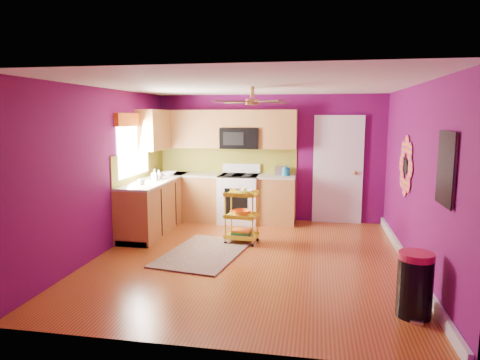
# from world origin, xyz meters

# --- Properties ---
(ground) EXTENTS (5.00, 5.00, 0.00)m
(ground) POSITION_xyz_m (0.00, 0.00, 0.00)
(ground) COLOR brown
(ground) RESTS_ON ground
(room_envelope) EXTENTS (4.54, 5.04, 2.52)m
(room_envelope) POSITION_xyz_m (0.03, 0.00, 1.63)
(room_envelope) COLOR #610B51
(room_envelope) RESTS_ON ground
(lower_cabinets) EXTENTS (2.81, 2.31, 0.94)m
(lower_cabinets) POSITION_xyz_m (-1.35, 1.82, 0.43)
(lower_cabinets) COLOR #965E29
(lower_cabinets) RESTS_ON ground
(electric_range) EXTENTS (0.76, 0.66, 1.13)m
(electric_range) POSITION_xyz_m (-0.55, 2.17, 0.48)
(electric_range) COLOR white
(electric_range) RESTS_ON ground
(upper_cabinetry) EXTENTS (2.80, 2.30, 1.26)m
(upper_cabinetry) POSITION_xyz_m (-1.24, 2.17, 1.80)
(upper_cabinetry) COLOR #965E29
(upper_cabinetry) RESTS_ON ground
(left_window) EXTENTS (0.08, 1.35, 1.08)m
(left_window) POSITION_xyz_m (-2.22, 1.05, 1.74)
(left_window) COLOR white
(left_window) RESTS_ON ground
(panel_door) EXTENTS (0.95, 0.11, 2.15)m
(panel_door) POSITION_xyz_m (1.35, 2.47, 1.02)
(panel_door) COLOR white
(panel_door) RESTS_ON ground
(right_wall_art) EXTENTS (0.04, 2.74, 1.04)m
(right_wall_art) POSITION_xyz_m (2.23, -0.34, 1.44)
(right_wall_art) COLOR black
(right_wall_art) RESTS_ON ground
(ceiling_fan) EXTENTS (1.01, 1.01, 0.26)m
(ceiling_fan) POSITION_xyz_m (0.00, 0.20, 2.29)
(ceiling_fan) COLOR #BF8C3F
(ceiling_fan) RESTS_ON ground
(shag_rug) EXTENTS (1.31, 1.86, 0.02)m
(shag_rug) POSITION_xyz_m (-0.72, 0.11, 0.01)
(shag_rug) COLOR black
(shag_rug) RESTS_ON ground
(rolling_cart) EXTENTS (0.55, 0.43, 0.93)m
(rolling_cart) POSITION_xyz_m (-0.25, 0.76, 0.48)
(rolling_cart) COLOR yellow
(rolling_cart) RESTS_ON ground
(trash_can) EXTENTS (0.45, 0.45, 0.69)m
(trash_can) POSITION_xyz_m (1.97, -1.50, 0.34)
(trash_can) COLOR black
(trash_can) RESTS_ON ground
(teal_kettle) EXTENTS (0.18, 0.18, 0.21)m
(teal_kettle) POSITION_xyz_m (0.35, 2.25, 1.02)
(teal_kettle) COLOR #14739C
(teal_kettle) RESTS_ON lower_cabinets
(toaster) EXTENTS (0.22, 0.15, 0.18)m
(toaster) POSITION_xyz_m (0.26, 2.26, 1.03)
(toaster) COLOR beige
(toaster) RESTS_ON lower_cabinets
(soap_bottle_a) EXTENTS (0.09, 0.10, 0.21)m
(soap_bottle_a) POSITION_xyz_m (-1.90, 1.18, 1.05)
(soap_bottle_a) COLOR #EA3F72
(soap_bottle_a) RESTS_ON lower_cabinets
(soap_bottle_b) EXTENTS (0.13, 0.13, 0.16)m
(soap_bottle_b) POSITION_xyz_m (-1.89, 1.37, 1.02)
(soap_bottle_b) COLOR white
(soap_bottle_b) RESTS_ON lower_cabinets
(counter_dish) EXTENTS (0.27, 0.27, 0.07)m
(counter_dish) POSITION_xyz_m (-1.89, 1.90, 0.97)
(counter_dish) COLOR white
(counter_dish) RESTS_ON lower_cabinets
(counter_cup) EXTENTS (0.12, 0.12, 0.10)m
(counter_cup) POSITION_xyz_m (-1.95, 0.69, 0.99)
(counter_cup) COLOR white
(counter_cup) RESTS_ON lower_cabinets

